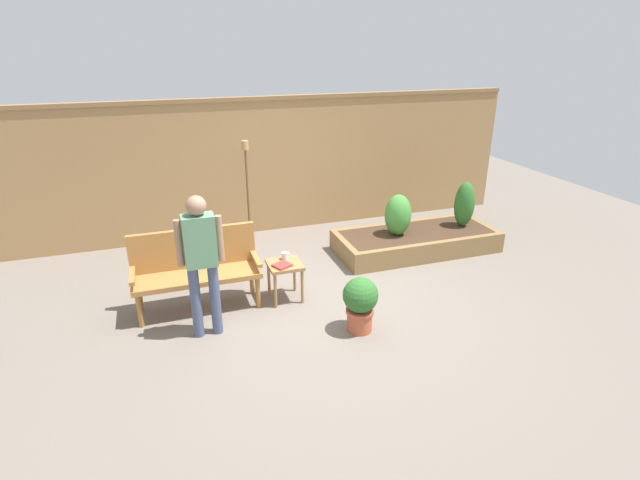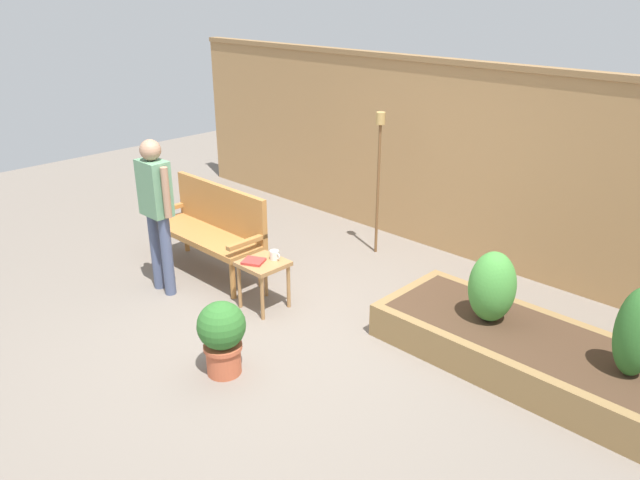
{
  "view_description": "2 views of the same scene",
  "coord_description": "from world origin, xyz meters",
  "px_view_note": "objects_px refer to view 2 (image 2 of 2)",
  "views": [
    {
      "loc": [
        -1.69,
        -4.93,
        2.96
      ],
      "look_at": [
        0.15,
        0.45,
        0.62
      ],
      "focal_mm": 27.42,
      "sensor_mm": 36.0,
      "label": 1
    },
    {
      "loc": [
        3.62,
        -3.15,
        2.87
      ],
      "look_at": [
        -0.06,
        0.64,
        0.66
      ],
      "focal_mm": 34.3,
      "sensor_mm": 36.0,
      "label": 2
    }
  ],
  "objects_px": {
    "garden_bench": "(213,223)",
    "shrub_near_bench": "(492,287)",
    "person_by_bench": "(156,204)",
    "side_table": "(263,270)",
    "shrub_far_corner": "(637,332)",
    "cup_on_table": "(275,255)",
    "book_on_table": "(254,261)",
    "tiki_torch": "(379,158)",
    "potted_boxwood": "(222,334)"
  },
  "relations": [
    {
      "from": "side_table",
      "to": "garden_bench",
      "type": "bearing_deg",
      "value": 169.91
    },
    {
      "from": "shrub_near_bench",
      "to": "tiki_torch",
      "type": "distance_m",
      "value": 2.28
    },
    {
      "from": "shrub_far_corner",
      "to": "person_by_bench",
      "type": "bearing_deg",
      "value": -162.31
    },
    {
      "from": "side_table",
      "to": "tiki_torch",
      "type": "xyz_separation_m",
      "value": [
        -0.08,
        1.78,
        0.72
      ]
    },
    {
      "from": "potted_boxwood",
      "to": "side_table",
      "type": "bearing_deg",
      "value": 121.96
    },
    {
      "from": "garden_bench",
      "to": "tiki_torch",
      "type": "bearing_deg",
      "value": 59.48
    },
    {
      "from": "potted_boxwood",
      "to": "shrub_far_corner",
      "type": "distance_m",
      "value": 3.02
    },
    {
      "from": "shrub_far_corner",
      "to": "person_by_bench",
      "type": "xyz_separation_m",
      "value": [
        -4.02,
        -1.28,
        0.29
      ]
    },
    {
      "from": "book_on_table",
      "to": "person_by_bench",
      "type": "bearing_deg",
      "value": 177.14
    },
    {
      "from": "cup_on_table",
      "to": "book_on_table",
      "type": "bearing_deg",
      "value": -115.5
    },
    {
      "from": "garden_bench",
      "to": "side_table",
      "type": "relative_size",
      "value": 3.0
    },
    {
      "from": "book_on_table",
      "to": "person_by_bench",
      "type": "distance_m",
      "value": 1.11
    },
    {
      "from": "side_table",
      "to": "shrub_near_bench",
      "type": "xyz_separation_m",
      "value": [
        1.92,
        0.81,
        0.21
      ]
    },
    {
      "from": "potted_boxwood",
      "to": "book_on_table",
      "type": "bearing_deg",
      "value": 126.32
    },
    {
      "from": "garden_bench",
      "to": "side_table",
      "type": "distance_m",
      "value": 1.05
    },
    {
      "from": "tiki_torch",
      "to": "person_by_bench",
      "type": "bearing_deg",
      "value": -112.06
    },
    {
      "from": "garden_bench",
      "to": "potted_boxwood",
      "type": "distance_m",
      "value": 1.96
    },
    {
      "from": "garden_bench",
      "to": "person_by_bench",
      "type": "relative_size",
      "value": 0.92
    },
    {
      "from": "book_on_table",
      "to": "shrub_near_bench",
      "type": "bearing_deg",
      "value": -1.9
    },
    {
      "from": "shrub_far_corner",
      "to": "cup_on_table",
      "type": "bearing_deg",
      "value": -166.93
    },
    {
      "from": "book_on_table",
      "to": "shrub_far_corner",
      "type": "xyz_separation_m",
      "value": [
        3.08,
        0.88,
        0.15
      ]
    },
    {
      "from": "tiki_torch",
      "to": "potted_boxwood",
      "type": "bearing_deg",
      "value": -76.28
    },
    {
      "from": "garden_bench",
      "to": "shrub_near_bench",
      "type": "height_order",
      "value": "garden_bench"
    },
    {
      "from": "shrub_near_bench",
      "to": "shrub_far_corner",
      "type": "xyz_separation_m",
      "value": [
        1.12,
        0.0,
        0.04
      ]
    },
    {
      "from": "tiki_torch",
      "to": "person_by_bench",
      "type": "distance_m",
      "value": 2.44
    },
    {
      "from": "garden_bench",
      "to": "tiki_torch",
      "type": "relative_size",
      "value": 0.89
    },
    {
      "from": "garden_bench",
      "to": "potted_boxwood",
      "type": "bearing_deg",
      "value": -34.87
    },
    {
      "from": "book_on_table",
      "to": "person_by_bench",
      "type": "height_order",
      "value": "person_by_bench"
    },
    {
      "from": "garden_bench",
      "to": "cup_on_table",
      "type": "bearing_deg",
      "value": -3.7
    },
    {
      "from": "book_on_table",
      "to": "shrub_far_corner",
      "type": "distance_m",
      "value": 3.21
    },
    {
      "from": "person_by_bench",
      "to": "garden_bench",
      "type": "bearing_deg",
      "value": 92.45
    },
    {
      "from": "book_on_table",
      "to": "potted_boxwood",
      "type": "bearing_deg",
      "value": -79.71
    },
    {
      "from": "side_table",
      "to": "book_on_table",
      "type": "height_order",
      "value": "book_on_table"
    },
    {
      "from": "garden_bench",
      "to": "shrub_far_corner",
      "type": "bearing_deg",
      "value": 8.79
    },
    {
      "from": "potted_boxwood",
      "to": "tiki_torch",
      "type": "bearing_deg",
      "value": 103.72
    },
    {
      "from": "shrub_far_corner",
      "to": "potted_boxwood",
      "type": "bearing_deg",
      "value": -144.54
    },
    {
      "from": "side_table",
      "to": "shrub_far_corner",
      "type": "height_order",
      "value": "shrub_far_corner"
    },
    {
      "from": "garden_bench",
      "to": "shrub_far_corner",
      "type": "relative_size",
      "value": 2.08
    },
    {
      "from": "garden_bench",
      "to": "shrub_near_bench",
      "type": "relative_size",
      "value": 2.37
    },
    {
      "from": "book_on_table",
      "to": "tiki_torch",
      "type": "relative_size",
      "value": 0.12
    },
    {
      "from": "shrub_far_corner",
      "to": "person_by_bench",
      "type": "height_order",
      "value": "person_by_bench"
    },
    {
      "from": "person_by_bench",
      "to": "side_table",
      "type": "bearing_deg",
      "value": 25.59
    },
    {
      "from": "cup_on_table",
      "to": "book_on_table",
      "type": "relative_size",
      "value": 0.64
    },
    {
      "from": "cup_on_table",
      "to": "shrub_far_corner",
      "type": "height_order",
      "value": "shrub_far_corner"
    },
    {
      "from": "potted_boxwood",
      "to": "shrub_near_bench",
      "type": "distance_m",
      "value": 2.21
    },
    {
      "from": "potted_boxwood",
      "to": "person_by_bench",
      "type": "bearing_deg",
      "value": 163.7
    },
    {
      "from": "potted_boxwood",
      "to": "shrub_far_corner",
      "type": "xyz_separation_m",
      "value": [
        2.45,
        1.74,
        0.29
      ]
    },
    {
      "from": "side_table",
      "to": "potted_boxwood",
      "type": "height_order",
      "value": "potted_boxwood"
    },
    {
      "from": "cup_on_table",
      "to": "tiki_torch",
      "type": "distance_m",
      "value": 1.77
    },
    {
      "from": "garden_bench",
      "to": "person_by_bench",
      "type": "xyz_separation_m",
      "value": [
        0.03,
        -0.66,
        0.39
      ]
    }
  ]
}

